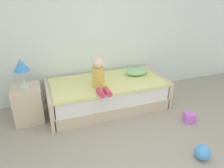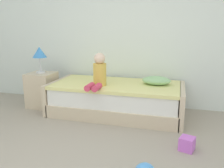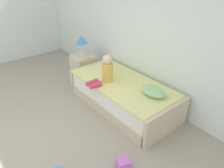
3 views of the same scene
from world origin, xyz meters
The scene contains 7 objects.
wall_rear centered at (0.00, 2.60, 1.45)m, with size 7.20×0.10×2.90m, color silver.
bed centered at (0.02, 2.00, 0.25)m, with size 2.11×1.00×0.50m.
nightstand centered at (-1.33, 2.00, 0.30)m, with size 0.44×0.44×0.60m, color beige.
table_lamp centered at (-1.33, 2.00, 0.94)m, with size 0.24×0.24×0.45m.
child_figure centered at (-0.19, 1.77, 0.70)m, with size 0.20×0.51×0.50m.
pillow centered at (0.64, 2.10, 0.56)m, with size 0.44×0.30×0.13m, color #99CC8C.
toy_block centered at (1.11, 1.05, 0.08)m, with size 0.16×0.16×0.16m, color #CC66D8.
Camera 2 is at (0.95, -1.58, 1.39)m, focal length 38.32 mm.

